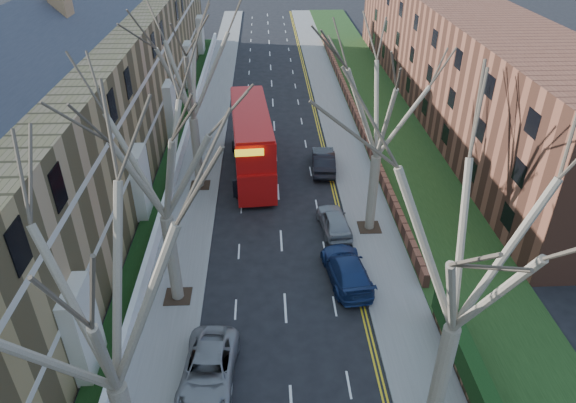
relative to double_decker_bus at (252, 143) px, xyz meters
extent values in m
cube|color=slate|center=(-4.13, 8.73, -2.33)|extent=(3.00, 102.00, 0.12)
cube|color=slate|center=(7.87, 8.73, -2.33)|extent=(3.00, 102.00, 0.12)
cube|color=olive|center=(-11.93, 0.73, 2.61)|extent=(9.00, 78.00, 10.00)
cube|color=#2D2F37|center=(-11.93, 0.73, 8.61)|extent=(4.67, 78.00, 4.67)
cube|color=beige|center=(-7.48, 0.73, 1.11)|extent=(0.12, 78.00, 0.35)
cube|color=beige|center=(-7.48, 0.73, 4.61)|extent=(0.12, 78.00, 0.35)
cube|color=brown|center=(19.37, 12.73, 2.61)|extent=(8.00, 54.00, 10.00)
cube|color=brown|center=(9.57, 12.73, -1.82)|extent=(0.35, 54.00, 0.90)
cube|color=white|center=(-5.78, 0.73, -1.77)|extent=(0.30, 78.00, 1.00)
cube|color=#1A3513|center=(12.37, 8.73, -2.24)|extent=(6.00, 102.00, 0.06)
cylinder|color=#736452|center=(-3.83, -14.27, 0.27)|extent=(0.64, 0.64, 5.07)
cube|color=#2D2116|center=(-3.83, -14.27, -2.26)|extent=(1.40, 1.40, 0.05)
cylinder|color=#736452|center=(-3.83, -2.27, 0.35)|extent=(0.60, 0.60, 5.25)
cube|color=#2D2116|center=(-3.83, -2.27, -2.26)|extent=(1.40, 1.40, 0.05)
cylinder|color=#736452|center=(7.57, -22.27, 0.35)|extent=(0.64, 0.64, 5.25)
cylinder|color=#736452|center=(7.57, -8.27, 0.27)|extent=(0.60, 0.60, 5.07)
cube|color=#2D2116|center=(7.57, -8.27, -2.26)|extent=(1.40, 1.40, 0.05)
cube|color=#AD0D0C|center=(0.00, 0.00, -0.88)|extent=(3.53, 11.82, 2.33)
cube|color=#AD0D0C|center=(0.00, 0.00, 1.35)|extent=(3.48, 11.24, 2.12)
cube|color=black|center=(0.00, 0.00, -0.40)|extent=(3.48, 10.89, 0.95)
cube|color=black|center=(0.00, 0.00, 1.45)|extent=(3.46, 10.66, 0.95)
imported|color=gray|center=(-1.71, -19.77, -1.70)|extent=(2.66, 5.15, 1.39)
imported|color=navy|center=(5.37, -13.16, -1.65)|extent=(2.70, 5.36, 1.49)
imported|color=gray|center=(5.28, -8.31, -1.68)|extent=(2.11, 4.33, 1.42)
imported|color=black|center=(5.47, -0.04, -1.61)|extent=(1.96, 4.86, 1.57)
camera|label=1|loc=(1.07, -35.21, 16.42)|focal=32.00mm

